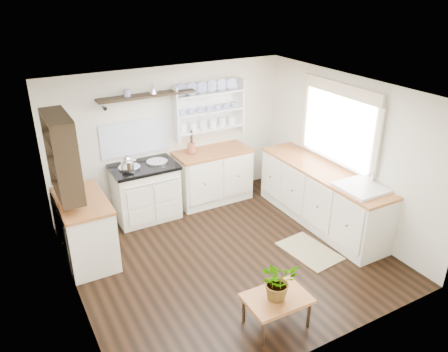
{
  "coord_description": "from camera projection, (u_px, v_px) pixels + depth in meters",
  "views": [
    {
      "loc": [
        -2.51,
        -4.39,
        3.54
      ],
      "look_at": [
        0.07,
        0.25,
        1.1
      ],
      "focal_mm": 35.0,
      "sensor_mm": 36.0,
      "label": 1
    }
  ],
  "objects": [
    {
      "name": "kettle",
      "position": [
        127.0,
        163.0,
        6.4
      ],
      "size": [
        0.18,
        0.18,
        0.23
      ],
      "primitive_type": null,
      "color": "silver",
      "rests_on": "aga_cooker"
    },
    {
      "name": "floor_rug",
      "position": [
        309.0,
        251.0,
        6.15
      ],
      "size": [
        0.63,
        0.9,
        0.02
      ],
      "primitive_type": "cube",
      "rotation": [
        0.0,
        0.0,
        0.1
      ],
      "color": "olive",
      "rests_on": "floor"
    },
    {
      "name": "floor",
      "position": [
        228.0,
        255.0,
        6.08
      ],
      "size": [
        4.0,
        3.8,
        0.01
      ],
      "primitive_type": "cube",
      "color": "black",
      "rests_on": "ground"
    },
    {
      "name": "potted_plant",
      "position": [
        278.0,
        280.0,
        4.63
      ],
      "size": [
        0.4,
        0.35,
        0.44
      ],
      "primitive_type": "imported",
      "rotation": [
        0.0,
        0.0,
        -0.02
      ],
      "color": "#3F7233",
      "rests_on": "center_table"
    },
    {
      "name": "utensil_crock",
      "position": [
        192.0,
        148.0,
        7.11
      ],
      "size": [
        0.13,
        0.13,
        0.16
      ],
      "primitive_type": "cylinder",
      "color": "#A3553B",
      "rests_on": "back_cabinets"
    },
    {
      "name": "plate_rack",
      "position": [
        207.0,
        108.0,
        7.19
      ],
      "size": [
        1.2,
        0.22,
        0.9
      ],
      "color": "white",
      "rests_on": "wall_back"
    },
    {
      "name": "belfast_sink",
      "position": [
        360.0,
        196.0,
        5.98
      ],
      "size": [
        0.55,
        0.6,
        0.45
      ],
      "color": "white",
      "rests_on": "right_cabinets"
    },
    {
      "name": "wall_back",
      "position": [
        171.0,
        137.0,
        7.11
      ],
      "size": [
        4.0,
        0.02,
        2.3
      ],
      "primitive_type": "cube",
      "color": "silver",
      "rests_on": "ground"
    },
    {
      "name": "left_cabinets",
      "position": [
        85.0,
        228.0,
        5.85
      ],
      "size": [
        0.62,
        1.13,
        0.9
      ],
      "color": "silver",
      "rests_on": "floor"
    },
    {
      "name": "right_cabinets",
      "position": [
        321.0,
        196.0,
        6.71
      ],
      "size": [
        0.62,
        2.43,
        0.9
      ],
      "color": "silver",
      "rests_on": "floor"
    },
    {
      "name": "center_table",
      "position": [
        277.0,
        300.0,
        4.74
      ],
      "size": [
        0.7,
        0.51,
        0.38
      ],
      "rotation": [
        0.0,
        0.0,
        -0.02
      ],
      "color": "brown",
      "rests_on": "floor"
    },
    {
      "name": "high_shelf",
      "position": [
        147.0,
        96.0,
        6.51
      ],
      "size": [
        1.5,
        0.29,
        0.16
      ],
      "color": "black",
      "rests_on": "wall_back"
    },
    {
      "name": "aga_cooker",
      "position": [
        146.0,
        191.0,
        6.86
      ],
      "size": [
        1.0,
        0.7,
        0.93
      ],
      "color": "silver",
      "rests_on": "floor"
    },
    {
      "name": "left_shelving",
      "position": [
        62.0,
        155.0,
        5.33
      ],
      "size": [
        0.28,
        0.8,
        1.05
      ],
      "primitive_type": "cube",
      "color": "black",
      "rests_on": "wall_left"
    },
    {
      "name": "wall_right",
      "position": [
        346.0,
        153.0,
        6.48
      ],
      "size": [
        0.02,
        3.8,
        2.3
      ],
      "primitive_type": "cube",
      "color": "silver",
      "rests_on": "ground"
    },
    {
      "name": "wall_left",
      "position": [
        68.0,
        219.0,
        4.71
      ],
      "size": [
        0.02,
        3.8,
        2.3
      ],
      "primitive_type": "cube",
      "color": "silver",
      "rests_on": "ground"
    },
    {
      "name": "back_cabinets",
      "position": [
        213.0,
        175.0,
        7.42
      ],
      "size": [
        1.27,
        0.63,
        0.9
      ],
      "color": "silver",
      "rests_on": "floor"
    },
    {
      "name": "ceiling",
      "position": [
        229.0,
        92.0,
        5.12
      ],
      "size": [
        4.0,
        3.8,
        0.01
      ],
      "primitive_type": "cube",
      "color": "white",
      "rests_on": "wall_back"
    },
    {
      "name": "window",
      "position": [
        339.0,
        124.0,
        6.4
      ],
      "size": [
        0.08,
        1.55,
        1.22
      ],
      "color": "white",
      "rests_on": "wall_right"
    }
  ]
}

